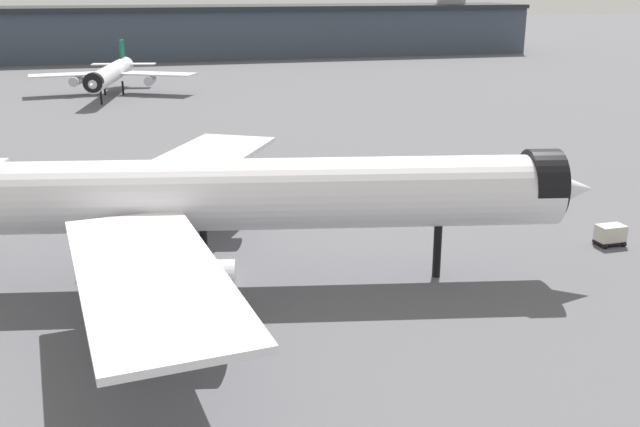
{
  "coord_description": "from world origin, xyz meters",
  "views": [
    {
      "loc": [
        -2.2,
        -53.95,
        22.14
      ],
      "look_at": [
        7.87,
        -1.95,
        5.37
      ],
      "focal_mm": 41.11,
      "sensor_mm": 36.0,
      "label": 1
    }
  ],
  "objects": [
    {
      "name": "airliner_far_taxiway",
      "position": [
        -15.26,
        100.66,
        4.49
      ],
      "size": [
        34.14,
        37.63,
        10.2
      ],
      "rotation": [
        0.0,
        0.0,
        4.6
      ],
      "color": "silver",
      "rests_on": "ground"
    },
    {
      "name": "ground",
      "position": [
        0.0,
        0.0,
        0.0
      ],
      "size": [
        900.0,
        900.0,
        0.0
      ],
      "primitive_type": "plane",
      "color": "#56565B"
    },
    {
      "name": "baggage_cart_trailing",
      "position": [
        34.42,
        0.83,
        0.98
      ],
      "size": [
        2.53,
        2.11,
        1.82
      ],
      "rotation": [
        0.0,
        0.0,
        0.09
      ],
      "color": "black",
      "rests_on": "ground"
    },
    {
      "name": "airliner_near_gate",
      "position": [
        0.88,
        -1.04,
        6.86
      ],
      "size": [
        56.19,
        50.89,
        15.57
      ],
      "rotation": [
        0.0,
        0.0,
        -0.13
      ],
      "color": "white",
      "rests_on": "ground"
    },
    {
      "name": "terminal_building",
      "position": [
        17.77,
        179.88,
        8.0
      ],
      "size": [
        188.24,
        39.31,
        31.03
      ],
      "rotation": [
        0.0,
        0.0,
        0.06
      ],
      "color": "#3D4756",
      "rests_on": "ground"
    }
  ]
}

